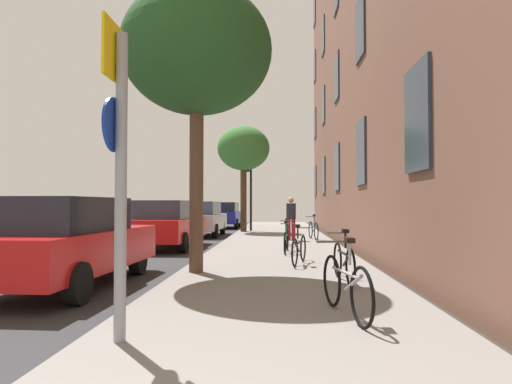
# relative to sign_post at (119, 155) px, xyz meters

# --- Properties ---
(ground_plane) EXTENTS (41.80, 41.80, 0.00)m
(ground_plane) POSITION_rel_sign_post_xyz_m (-1.84, 11.12, -2.01)
(ground_plane) COLOR #332D28
(road_asphalt) EXTENTS (7.00, 38.00, 0.01)m
(road_asphalt) POSITION_rel_sign_post_xyz_m (-3.94, 11.12, -2.01)
(road_asphalt) COLOR #2D2D30
(road_asphalt) RESTS_ON ground
(sidewalk) EXTENTS (4.20, 38.00, 0.12)m
(sidewalk) POSITION_rel_sign_post_xyz_m (1.66, 11.12, -1.95)
(sidewalk) COLOR gray
(sidewalk) RESTS_ON ground
(building_facade) EXTENTS (0.56, 27.00, 15.32)m
(building_facade) POSITION_rel_sign_post_xyz_m (4.26, 10.62, 5.66)
(building_facade) COLOR brown
(building_facade) RESTS_ON ground
(sign_post) EXTENTS (0.15, 0.60, 3.25)m
(sign_post) POSITION_rel_sign_post_xyz_m (0.00, 0.00, 0.00)
(sign_post) COLOR gray
(sign_post) RESTS_ON sidewalk
(traffic_light) EXTENTS (0.43, 0.24, 3.95)m
(traffic_light) POSITION_rel_sign_post_xyz_m (0.14, 18.67, 0.80)
(traffic_light) COLOR black
(traffic_light) RESTS_ON sidewalk
(tree_near) EXTENTS (3.12, 3.12, 5.90)m
(tree_near) POSITION_rel_sign_post_xyz_m (-0.04, 4.57, 2.65)
(tree_near) COLOR brown
(tree_near) RESTS_ON sidewalk
(tree_far) EXTENTS (2.67, 2.67, 5.40)m
(tree_far) POSITION_rel_sign_post_xyz_m (-0.10, 18.02, 2.32)
(tree_far) COLOR #4C3823
(tree_far) RESTS_ON sidewalk
(bicycle_0) EXTENTS (0.50, 1.75, 0.99)m
(bicycle_0) POSITION_rel_sign_post_xyz_m (2.46, 1.11, -1.50)
(bicycle_0) COLOR black
(bicycle_0) RESTS_ON sidewalk
(bicycle_1) EXTENTS (0.42, 1.72, 0.95)m
(bicycle_1) POSITION_rel_sign_post_xyz_m (2.80, 3.51, -1.52)
(bicycle_1) COLOR black
(bicycle_1) RESTS_ON sidewalk
(bicycle_2) EXTENTS (0.54, 1.63, 0.92)m
(bicycle_2) POSITION_rel_sign_post_xyz_m (2.12, 5.91, -1.53)
(bicycle_2) COLOR black
(bicycle_2) RESTS_ON sidewalk
(bicycle_3) EXTENTS (0.42, 1.67, 0.91)m
(bicycle_3) POSITION_rel_sign_post_xyz_m (1.88, 8.31, -1.54)
(bicycle_3) COLOR black
(bicycle_3) RESTS_ON sidewalk
(bicycle_4) EXTENTS (0.42, 1.65, 0.91)m
(bicycle_4) POSITION_rel_sign_post_xyz_m (1.94, 10.71, -1.54)
(bicycle_4) COLOR black
(bicycle_4) RESTS_ON sidewalk
(bicycle_5) EXTENTS (0.42, 1.74, 0.99)m
(bicycle_5) POSITION_rel_sign_post_xyz_m (3.04, 13.12, -1.50)
(bicycle_5) COLOR black
(bicycle_5) RESTS_ON sidewalk
(pedestrian_0) EXTENTS (0.49, 0.49, 1.66)m
(pedestrian_0) POSITION_rel_sign_post_xyz_m (2.15, 12.64, -0.94)
(pedestrian_0) COLOR maroon
(pedestrian_0) RESTS_ON sidewalk
(car_0) EXTENTS (1.89, 4.51, 1.62)m
(car_0) POSITION_rel_sign_post_xyz_m (-2.13, 3.38, -1.17)
(car_0) COLOR red
(car_0) RESTS_ON road_asphalt
(car_1) EXTENTS (1.93, 4.38, 1.62)m
(car_1) POSITION_rel_sign_post_xyz_m (-2.11, 10.38, -1.17)
(car_1) COLOR red
(car_1) RESTS_ON road_asphalt
(car_2) EXTENTS (1.91, 4.21, 1.62)m
(car_2) POSITION_rel_sign_post_xyz_m (-1.94, 16.19, -1.17)
(car_2) COLOR #B7B7BC
(car_2) RESTS_ON road_asphalt
(car_3) EXTENTS (1.83, 4.27, 1.62)m
(car_3) POSITION_rel_sign_post_xyz_m (-1.63, 23.29, -1.17)
(car_3) COLOR navy
(car_3) RESTS_ON road_asphalt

